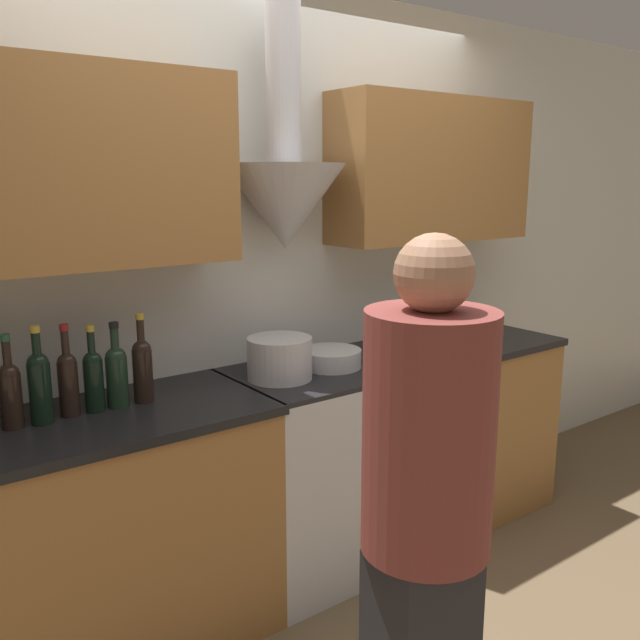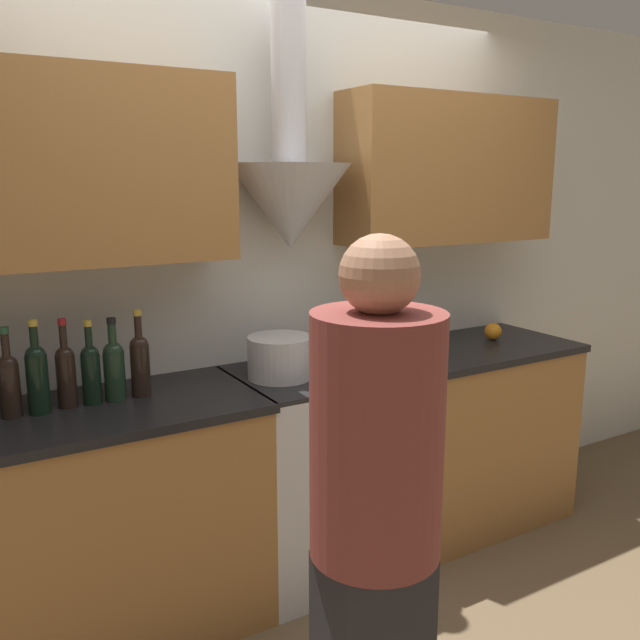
% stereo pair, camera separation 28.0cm
% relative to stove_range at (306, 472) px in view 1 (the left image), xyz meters
% --- Properties ---
extents(ground_plane, '(12.00, 12.00, 0.00)m').
position_rel_stove_range_xyz_m(ground_plane, '(0.00, -0.35, -0.47)').
color(ground_plane, brown).
extents(wall_back, '(8.40, 0.53, 2.60)m').
position_rel_stove_range_xyz_m(wall_back, '(-0.03, 0.27, 0.99)').
color(wall_back, silver).
rests_on(wall_back, ground_plane).
extents(counter_left, '(1.36, 0.62, 0.94)m').
position_rel_stove_range_xyz_m(counter_left, '(-0.98, -0.00, -0.00)').
color(counter_left, '#9E6B38').
rests_on(counter_left, ground_plane).
extents(counter_right, '(1.17, 0.62, 0.94)m').
position_rel_stove_range_xyz_m(counter_right, '(0.88, -0.00, -0.00)').
color(counter_right, '#9E6B38').
rests_on(counter_right, ground_plane).
extents(stove_range, '(0.62, 0.60, 0.94)m').
position_rel_stove_range_xyz_m(stove_range, '(0.00, 0.00, 0.00)').
color(stove_range, silver).
rests_on(stove_range, ground_plane).
extents(wine_bottle_4, '(0.07, 0.07, 0.32)m').
position_rel_stove_range_xyz_m(wine_bottle_4, '(-1.18, 0.06, 0.59)').
color(wine_bottle_4, black).
rests_on(wine_bottle_4, counter_left).
extents(wine_bottle_5, '(0.08, 0.08, 0.34)m').
position_rel_stove_range_xyz_m(wine_bottle_5, '(-1.08, 0.04, 0.61)').
color(wine_bottle_5, black).
rests_on(wine_bottle_5, counter_left).
extents(wine_bottle_6, '(0.07, 0.07, 0.33)m').
position_rel_stove_range_xyz_m(wine_bottle_6, '(-0.98, 0.06, 0.60)').
color(wine_bottle_6, black).
rests_on(wine_bottle_6, counter_left).
extents(wine_bottle_7, '(0.07, 0.07, 0.32)m').
position_rel_stove_range_xyz_m(wine_bottle_7, '(-0.90, 0.06, 0.59)').
color(wine_bottle_7, black).
rests_on(wine_bottle_7, counter_left).
extents(wine_bottle_8, '(0.08, 0.08, 0.32)m').
position_rel_stove_range_xyz_m(wine_bottle_8, '(-0.81, 0.06, 0.59)').
color(wine_bottle_8, black).
rests_on(wine_bottle_8, counter_left).
extents(wine_bottle_9, '(0.07, 0.07, 0.34)m').
position_rel_stove_range_xyz_m(wine_bottle_9, '(-0.71, 0.05, 0.60)').
color(wine_bottle_9, black).
rests_on(wine_bottle_9, counter_left).
extents(stock_pot, '(0.27, 0.27, 0.18)m').
position_rel_stove_range_xyz_m(stock_pot, '(-0.14, -0.01, 0.55)').
color(stock_pot, silver).
rests_on(stock_pot, stove_range).
extents(mixing_bowl, '(0.27, 0.27, 0.08)m').
position_rel_stove_range_xyz_m(mixing_bowl, '(0.14, 0.01, 0.50)').
color(mixing_bowl, silver).
rests_on(mixing_bowl, stove_range).
extents(orange_fruit, '(0.09, 0.09, 0.09)m').
position_rel_stove_range_xyz_m(orange_fruit, '(1.13, 0.03, 0.51)').
color(orange_fruit, orange).
rests_on(orange_fruit, counter_right).
extents(chefs_knife, '(0.21, 0.08, 0.01)m').
position_rel_stove_range_xyz_m(chefs_knife, '(0.52, -0.06, 0.47)').
color(chefs_knife, silver).
rests_on(chefs_knife, counter_right).
extents(person_foreground_left, '(0.32, 0.32, 1.65)m').
position_rel_stove_range_xyz_m(person_foreground_left, '(-0.52, -1.23, 0.44)').
color(person_foreground_left, '#28282D').
rests_on(person_foreground_left, ground_plane).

